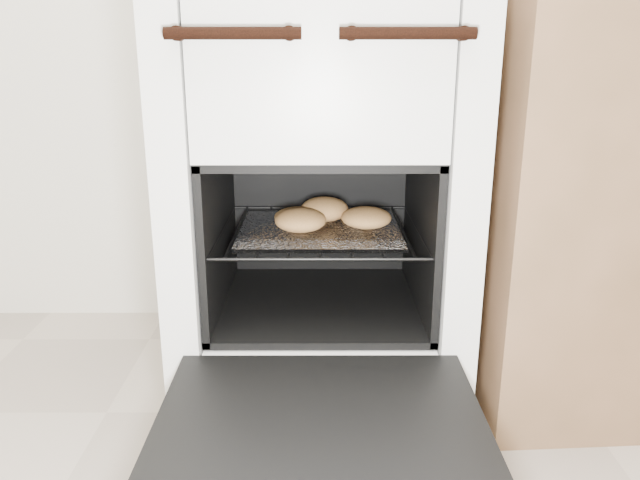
% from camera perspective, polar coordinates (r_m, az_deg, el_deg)
% --- Properties ---
extents(stove, '(0.57, 0.63, 0.87)m').
position_cam_1_polar(stove, '(1.33, -0.01, 3.68)').
color(stove, silver).
rests_on(stove, ground).
extents(oven_door, '(0.51, 0.40, 0.04)m').
position_cam_1_polar(oven_door, '(0.98, 0.05, -16.56)').
color(oven_door, black).
rests_on(oven_door, stove).
extents(oven_rack, '(0.41, 0.40, 0.01)m').
position_cam_1_polar(oven_rack, '(1.28, -0.01, 0.93)').
color(oven_rack, black).
rests_on(oven_rack, stove).
extents(foil_sheet, '(0.32, 0.28, 0.01)m').
position_cam_1_polar(foil_sheet, '(1.26, -0.01, 0.94)').
color(foil_sheet, silver).
rests_on(foil_sheet, oven_rack).
extents(baked_rolls, '(0.27, 0.22, 0.05)m').
position_cam_1_polar(baked_rolls, '(1.27, 0.29, 2.25)').
color(baked_rolls, '#B47E48').
rests_on(baked_rolls, foil_sheet).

